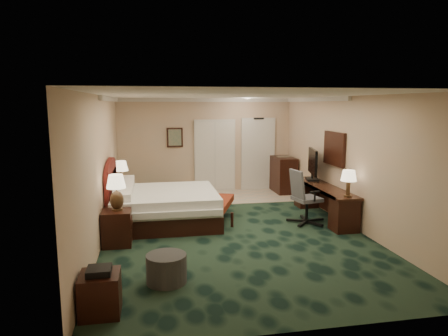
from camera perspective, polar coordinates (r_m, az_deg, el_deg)
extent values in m
cube|color=black|center=(8.23, 1.12, -8.81)|extent=(5.00, 7.50, 0.00)
cube|color=white|center=(7.84, 1.19, 10.33)|extent=(5.00, 7.50, 0.00)
cube|color=#D9AD85|center=(11.59, -2.58, 3.24)|extent=(5.00, 0.00, 2.70)
cube|color=#D9AD85|center=(4.39, 11.10, -6.68)|extent=(5.00, 0.00, 2.70)
cube|color=#D9AD85|center=(7.82, -17.10, 0.00)|extent=(0.00, 7.50, 2.70)
cube|color=#D9AD85|center=(8.77, 17.37, 0.94)|extent=(0.00, 7.50, 2.70)
cube|color=#BAAF9E|center=(11.15, 2.67, -4.00)|extent=(3.20, 1.70, 0.01)
cube|color=silver|center=(11.91, 4.87, 1.92)|extent=(1.02, 0.06, 2.18)
cube|color=beige|center=(11.62, -1.32, 1.77)|extent=(1.20, 0.06, 2.10)
cube|color=#47685A|center=(11.44, -7.04, 4.36)|extent=(0.45, 0.06, 0.55)
cube|color=white|center=(9.26, 15.49, 2.68)|extent=(0.05, 0.95, 0.75)
cube|color=white|center=(8.71, -8.36, -5.53)|extent=(2.19, 2.03, 0.69)
cube|color=black|center=(7.58, -15.03, -8.18)|extent=(0.51, 0.59, 0.64)
cube|color=black|center=(10.11, -14.13, -4.15)|extent=(0.42, 0.48, 0.53)
cube|color=maroon|center=(8.86, -0.71, -6.00)|extent=(0.90, 1.40, 0.45)
cylinder|color=#313132|center=(5.94, -8.22, -14.02)|extent=(0.73, 0.73, 0.41)
cube|color=black|center=(5.29, -17.26, -16.80)|extent=(0.48, 0.48, 0.51)
cube|color=black|center=(9.29, 14.02, -4.72)|extent=(0.53, 2.48, 0.72)
cube|color=black|center=(9.80, 12.54, 0.46)|extent=(0.31, 0.97, 0.76)
cube|color=black|center=(11.68, 8.49, -0.96)|extent=(0.54, 0.97, 1.02)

